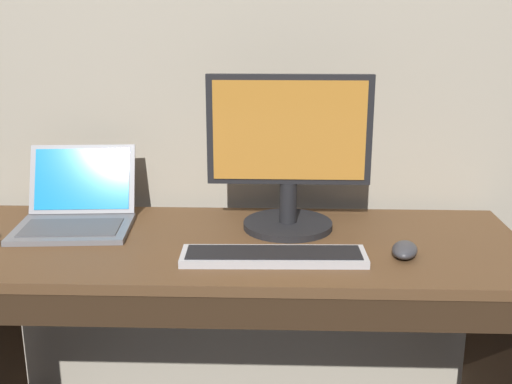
{
  "coord_description": "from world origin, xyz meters",
  "views": [
    {
      "loc": [
        0.11,
        -1.62,
        1.36
      ],
      "look_at": [
        0.06,
        0.0,
        0.89
      ],
      "focal_mm": 44.08,
      "sensor_mm": 36.0,
      "label": 1
    }
  ],
  "objects_px": {
    "wired_keyboard": "(274,256)",
    "external_monitor": "(289,160)",
    "laptop_space_gray": "(76,211)",
    "computer_mouse": "(405,250)"
  },
  "relations": [
    {
      "from": "laptop_space_gray",
      "to": "external_monitor",
      "type": "relative_size",
      "value": 0.76
    },
    {
      "from": "laptop_space_gray",
      "to": "wired_keyboard",
      "type": "relative_size",
      "value": 0.73
    },
    {
      "from": "computer_mouse",
      "to": "external_monitor",
      "type": "bearing_deg",
      "value": 161.1
    },
    {
      "from": "laptop_space_gray",
      "to": "wired_keyboard",
      "type": "xyz_separation_m",
      "value": [
        0.58,
        -0.25,
        -0.03
      ]
    },
    {
      "from": "external_monitor",
      "to": "laptop_space_gray",
      "type": "bearing_deg",
      "value": 179.18
    },
    {
      "from": "external_monitor",
      "to": "wired_keyboard",
      "type": "bearing_deg",
      "value": -99.34
    },
    {
      "from": "laptop_space_gray",
      "to": "computer_mouse",
      "type": "distance_m",
      "value": 0.94
    },
    {
      "from": "wired_keyboard",
      "to": "computer_mouse",
      "type": "bearing_deg",
      "value": 6.2
    },
    {
      "from": "wired_keyboard",
      "to": "external_monitor",
      "type": "bearing_deg",
      "value": 80.66
    },
    {
      "from": "external_monitor",
      "to": "computer_mouse",
      "type": "xyz_separation_m",
      "value": [
        0.3,
        -0.2,
        -0.18
      ]
    }
  ]
}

